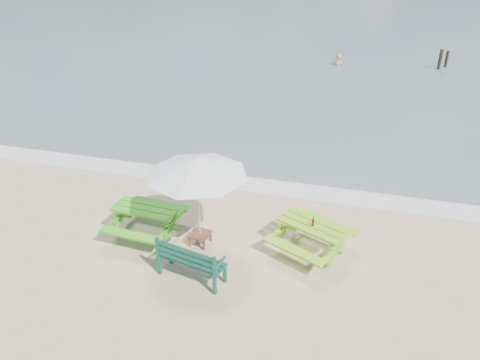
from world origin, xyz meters
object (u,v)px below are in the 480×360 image
(patio_umbrella, at_px, (197,166))
(picnic_table_right, at_px, (311,238))
(picnic_table_left, at_px, (146,221))
(park_bench, at_px, (192,267))
(beer_bottle, at_px, (313,222))
(swimmer, at_px, (337,70))
(side_table, at_px, (200,238))

(patio_umbrella, bearing_deg, picnic_table_right, 9.39)
(picnic_table_left, bearing_deg, park_bench, -37.66)
(beer_bottle, bearing_deg, park_bench, -145.86)
(patio_umbrella, xyz_separation_m, swimmer, (1.72, 17.41, -2.29))
(picnic_table_right, distance_m, swimmer, 17.02)
(picnic_table_right, relative_size, beer_bottle, 9.34)
(side_table, bearing_deg, park_bench, -78.13)
(side_table, bearing_deg, picnic_table_left, 177.19)
(patio_umbrella, bearing_deg, swimmer, 84.37)
(picnic_table_left, height_order, side_table, picnic_table_left)
(picnic_table_left, relative_size, swimmer, 1.02)
(picnic_table_left, xyz_separation_m, side_table, (1.38, -0.07, -0.20))
(park_bench, xyz_separation_m, side_table, (-0.25, 1.19, -0.12))
(swimmer, bearing_deg, side_table, -95.63)
(side_table, xyz_separation_m, swimmer, (1.72, 17.41, -0.40))
(park_bench, relative_size, beer_bottle, 6.55)
(picnic_table_left, relative_size, side_table, 3.61)
(picnic_table_right, xyz_separation_m, beer_bottle, (0.01, -0.05, 0.45))
(side_table, height_order, swimmer, swimmer)
(side_table, distance_m, swimmer, 17.50)
(picnic_table_left, distance_m, patio_umbrella, 2.18)
(picnic_table_left, bearing_deg, patio_umbrella, -2.81)
(park_bench, distance_m, swimmer, 18.66)
(side_table, height_order, patio_umbrella, patio_umbrella)
(park_bench, bearing_deg, picnic_table_right, 35.15)
(picnic_table_right, bearing_deg, side_table, -170.61)
(patio_umbrella, relative_size, swimmer, 1.41)
(picnic_table_left, relative_size, patio_umbrella, 0.72)
(side_table, bearing_deg, swimmer, 84.37)
(side_table, distance_m, beer_bottle, 2.65)
(park_bench, xyz_separation_m, swimmer, (1.47, 18.60, -0.52))
(swimmer, bearing_deg, picnic_table_right, -87.24)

